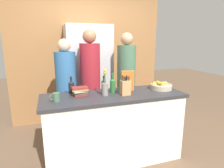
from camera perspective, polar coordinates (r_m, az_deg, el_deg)
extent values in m
plane|color=brown|center=(2.84, 0.55, -21.61)|extent=(14.00, 14.00, 0.00)
cube|color=silver|center=(2.61, 0.58, -13.49)|extent=(1.77, 0.62, 0.90)
cube|color=#2D2D33|center=(2.44, 0.60, -3.61)|extent=(1.85, 0.64, 0.04)
cube|color=olive|center=(3.90, -7.21, 8.31)|extent=(3.05, 0.12, 2.60)
cube|color=#B7B7BC|center=(3.58, -7.12, 2.20)|extent=(0.81, 0.60, 1.89)
cylinder|color=#B7B7BC|center=(3.25, -7.10, 2.79)|extent=(0.02, 0.02, 1.04)
cylinder|color=tan|center=(2.77, 14.71, -0.87)|extent=(0.30, 0.30, 0.06)
torus|color=tan|center=(2.77, 14.75, -0.22)|extent=(0.30, 0.30, 0.03)
sphere|color=#C64C23|center=(2.78, 12.70, -0.01)|extent=(0.07, 0.07, 0.07)
sphere|color=#99B233|center=(2.78, 12.81, -0.06)|extent=(0.08, 0.08, 0.08)
sphere|color=red|center=(2.80, 14.18, -0.04)|extent=(0.08, 0.08, 0.08)
cylinder|color=yellow|center=(2.78, 15.04, 0.26)|extent=(0.15, 0.05, 0.03)
cylinder|color=yellow|center=(2.71, 14.51, 0.26)|extent=(0.04, 0.17, 0.03)
cube|color=tan|center=(2.39, 4.07, -1.12)|extent=(0.12, 0.10, 0.19)
cylinder|color=black|center=(2.35, 3.16, 1.74)|extent=(0.01, 0.01, 0.08)
cylinder|color=black|center=(2.35, 3.67, 1.57)|extent=(0.01, 0.01, 0.07)
cylinder|color=black|center=(2.35, 4.09, 1.47)|extent=(0.01, 0.01, 0.06)
cylinder|color=black|center=(2.36, 4.43, 1.73)|extent=(0.01, 0.01, 0.08)
cylinder|color=black|center=(2.38, 4.65, 1.62)|extent=(0.01, 0.01, 0.06)
cylinder|color=black|center=(2.37, 5.17, 1.64)|extent=(0.01, 0.01, 0.07)
cylinder|color=gray|center=(2.37, -2.18, -1.62)|extent=(0.08, 0.08, 0.16)
cylinder|color=#477538|center=(2.34, -2.05, 1.99)|extent=(0.01, 0.02, 0.14)
sphere|color=gold|center=(2.33, -1.97, 3.74)|extent=(0.03, 0.03, 0.03)
cylinder|color=#477538|center=(2.34, -2.22, 2.20)|extent=(0.02, 0.01, 0.16)
sphere|color=gold|center=(2.33, -2.24, 4.14)|extent=(0.03, 0.03, 0.03)
cylinder|color=#477538|center=(2.34, -2.31, 1.83)|extent=(0.01, 0.01, 0.13)
sphere|color=gold|center=(2.32, -2.39, 3.41)|extent=(0.03, 0.03, 0.03)
cylinder|color=#477538|center=(2.33, -2.26, 1.86)|extent=(0.01, 0.01, 0.13)
sphere|color=gold|center=(2.32, -2.30, 3.48)|extent=(0.03, 0.03, 0.03)
cylinder|color=#477538|center=(2.33, -2.15, 2.17)|extent=(0.03, 0.01, 0.16)
sphere|color=gold|center=(2.31, -2.13, 4.13)|extent=(0.03, 0.03, 0.03)
cube|color=orange|center=(2.61, 4.73, 1.03)|extent=(0.19, 0.10, 0.27)
cylinder|color=#42664C|center=(2.23, -16.59, -3.86)|extent=(0.08, 0.08, 0.10)
torus|color=#42664C|center=(2.23, -17.75, -3.90)|extent=(0.07, 0.01, 0.07)
cube|color=maroon|center=(2.42, -9.73, -3.14)|extent=(0.17, 0.15, 0.03)
cube|color=#3D6047|center=(2.41, -9.68, -2.55)|extent=(0.17, 0.12, 0.02)
cube|color=#B7A88E|center=(2.40, -9.80, -2.07)|extent=(0.18, 0.16, 0.02)
cube|color=#99844C|center=(2.39, -9.69, -1.65)|extent=(0.21, 0.16, 0.02)
cube|color=maroon|center=(2.39, -9.81, -1.19)|extent=(0.20, 0.13, 0.02)
cylinder|color=#286633|center=(2.50, 0.20, -0.76)|extent=(0.07, 0.07, 0.16)
cone|color=#286633|center=(2.48, 0.20, 1.42)|extent=(0.07, 0.07, 0.03)
cylinder|color=#286633|center=(2.47, 0.20, 2.56)|extent=(0.03, 0.03, 0.07)
cylinder|color=black|center=(2.54, -12.26, -1.14)|extent=(0.08, 0.08, 0.14)
cone|color=black|center=(2.52, -12.35, 0.66)|extent=(0.08, 0.08, 0.03)
cylinder|color=black|center=(2.52, -12.40, 1.60)|extent=(0.03, 0.03, 0.06)
cylinder|color=black|center=(2.61, -2.54, -0.58)|extent=(0.06, 0.06, 0.13)
cone|color=black|center=(2.59, -2.56, 1.10)|extent=(0.06, 0.06, 0.03)
cylinder|color=black|center=(2.58, -2.57, 1.97)|extent=(0.02, 0.02, 0.05)
cube|color=#383842|center=(3.16, -13.18, -9.97)|extent=(0.28, 0.23, 0.79)
cylinder|color=#2D6093|center=(2.96, -13.91, 3.11)|extent=(0.32, 0.32, 0.66)
sphere|color=#DBAD89|center=(2.92, -14.37, 11.38)|extent=(0.19, 0.19, 0.19)
cube|color=#383842|center=(3.15, -6.29, -9.14)|extent=(0.27, 0.20, 0.86)
cylinder|color=maroon|center=(2.95, -6.67, 5.21)|extent=(0.31, 0.31, 0.72)
sphere|color=#996B4C|center=(2.92, -6.91, 14.22)|extent=(0.21, 0.21, 0.21)
cube|color=#383842|center=(3.38, 4.16, -7.70)|extent=(0.27, 0.20, 0.84)
cylinder|color=#42664C|center=(3.19, 4.39, 5.39)|extent=(0.31, 0.31, 0.70)
sphere|color=tan|center=(3.16, 4.54, 13.55)|extent=(0.20, 0.20, 0.20)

